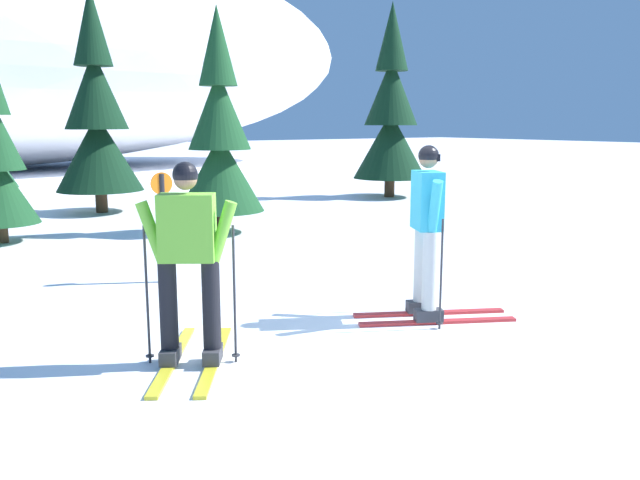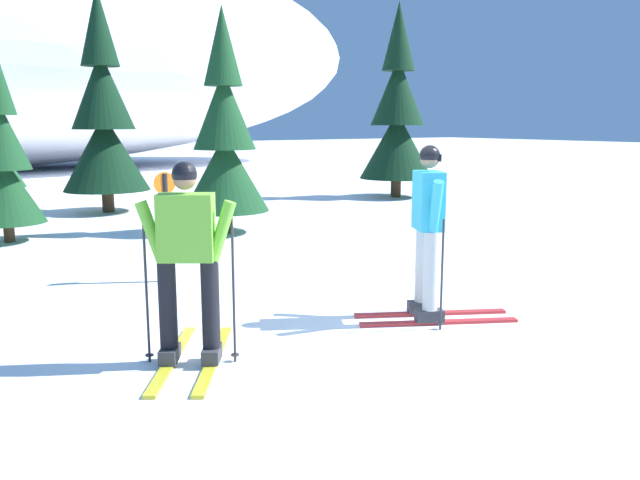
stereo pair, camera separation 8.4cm
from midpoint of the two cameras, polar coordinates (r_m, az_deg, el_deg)
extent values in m
plane|color=white|center=(6.52, 2.34, -7.82)|extent=(120.00, 120.00, 0.00)
cube|color=red|center=(7.13, 9.05, -6.24)|extent=(1.49, 0.83, 0.03)
cube|color=red|center=(6.84, 9.79, -6.97)|extent=(1.49, 0.83, 0.03)
cube|color=#38383D|center=(7.08, 8.29, -5.70)|extent=(0.31, 0.25, 0.12)
cube|color=#38383D|center=(6.79, 9.00, -6.42)|extent=(0.31, 0.25, 0.12)
cylinder|color=silver|center=(6.97, 8.38, -2.09)|extent=(0.15, 0.15, 0.79)
cylinder|color=silver|center=(6.68, 9.11, -2.66)|extent=(0.15, 0.15, 0.79)
cube|color=#33B7D6|center=(6.71, 8.90, 3.39)|extent=(0.40, 0.47, 0.59)
cylinder|color=#33B7D6|center=(6.96, 8.32, 3.21)|extent=(0.21, 0.29, 0.58)
cylinder|color=#33B7D6|center=(6.48, 9.49, 2.67)|extent=(0.21, 0.29, 0.58)
sphere|color=#A37556|center=(6.68, 8.99, 6.96)|extent=(0.19, 0.19, 0.19)
sphere|color=black|center=(6.67, 9.00, 7.22)|extent=(0.21, 0.21, 0.21)
cube|color=black|center=(6.70, 9.67, 7.04)|extent=(0.10, 0.15, 0.07)
cylinder|color=#2D2D33|center=(7.16, 8.46, -1.75)|extent=(0.02, 0.02, 1.10)
cylinder|color=#2D2D33|center=(7.28, 8.36, -5.52)|extent=(0.07, 0.07, 0.01)
cylinder|color=#2D2D33|center=(6.52, 10.06, -2.97)|extent=(0.02, 0.02, 1.10)
cylinder|color=#2D2D33|center=(6.65, 9.93, -7.07)|extent=(0.07, 0.07, 0.01)
cube|color=gold|center=(5.88, -12.98, -9.99)|extent=(0.98, 1.44, 0.03)
cube|color=gold|center=(5.82, -9.50, -10.08)|extent=(0.98, 1.44, 0.03)
cube|color=#38383D|center=(5.76, -13.21, -9.62)|extent=(0.27, 0.31, 0.12)
cube|color=#38383D|center=(5.70, -9.67, -9.72)|extent=(0.27, 0.31, 0.12)
cylinder|color=black|center=(5.63, -13.39, -5.48)|extent=(0.15, 0.15, 0.74)
cylinder|color=black|center=(5.57, -9.80, -5.53)|extent=(0.15, 0.15, 0.74)
cube|color=#75C638|center=(5.46, -11.84, 1.05)|extent=(0.51, 0.44, 0.55)
cylinder|color=#75C638|center=(5.53, -14.61, 0.35)|extent=(0.28, 0.23, 0.58)
cylinder|color=#75C638|center=(5.43, -8.97, 0.38)|extent=(0.28, 0.23, 0.58)
sphere|color=#A37556|center=(5.41, -12.00, 5.24)|extent=(0.19, 0.19, 0.19)
sphere|color=black|center=(5.41, -12.01, 5.55)|extent=(0.21, 0.21, 0.21)
cube|color=black|center=(5.49, -11.85, 5.42)|extent=(0.15, 0.11, 0.07)
cylinder|color=#2D2D33|center=(5.71, -15.13, -4.63)|extent=(0.02, 0.02, 1.18)
cylinder|color=#2D2D33|center=(5.86, -14.89, -9.64)|extent=(0.07, 0.07, 0.01)
cylinder|color=#2D2D33|center=(5.58, -7.83, -4.71)|extent=(0.02, 0.02, 1.18)
cylinder|color=#2D2D33|center=(5.74, -7.70, -9.83)|extent=(0.07, 0.07, 0.01)
cylinder|color=#47301E|center=(12.37, -25.91, 0.79)|extent=(0.18, 0.18, 0.44)
cylinder|color=#47301E|center=(15.70, -18.51, 3.48)|extent=(0.27, 0.27, 0.66)
cone|color=black|center=(15.62, -18.72, 7.17)|extent=(1.90, 1.90, 1.70)
cone|color=black|center=(15.62, -19.01, 12.16)|extent=(1.37, 1.37, 1.70)
cone|color=black|center=(15.74, -19.30, 17.11)|extent=(0.84, 0.84, 1.70)
cylinder|color=#47301E|center=(12.26, -8.68, 1.88)|extent=(0.22, 0.22, 0.55)
cone|color=#194723|center=(12.17, -8.78, 5.77)|extent=(1.56, 1.56, 1.40)
cone|color=#194723|center=(12.14, -8.93, 11.04)|extent=(1.12, 1.12, 1.40)
cone|color=#194723|center=(12.21, -9.08, 16.30)|extent=(0.69, 0.69, 1.40)
cylinder|color=#47301E|center=(18.09, 5.89, 4.81)|extent=(0.28, 0.28, 0.69)
cone|color=black|center=(18.02, 5.95, 8.15)|extent=(1.97, 1.97, 1.77)
cone|color=black|center=(18.03, 6.03, 12.64)|extent=(1.42, 1.42, 1.77)
cone|color=black|center=(18.15, 6.12, 17.11)|extent=(0.87, 0.87, 1.77)
cylinder|color=black|center=(8.55, -13.64, 0.96)|extent=(0.07, 0.07, 1.38)
cylinder|color=orange|center=(8.48, -13.80, 4.76)|extent=(0.28, 0.02, 0.28)
camera|label=1|loc=(0.04, -90.40, -0.07)|focal=37.05mm
camera|label=2|loc=(0.04, 89.60, 0.07)|focal=37.05mm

